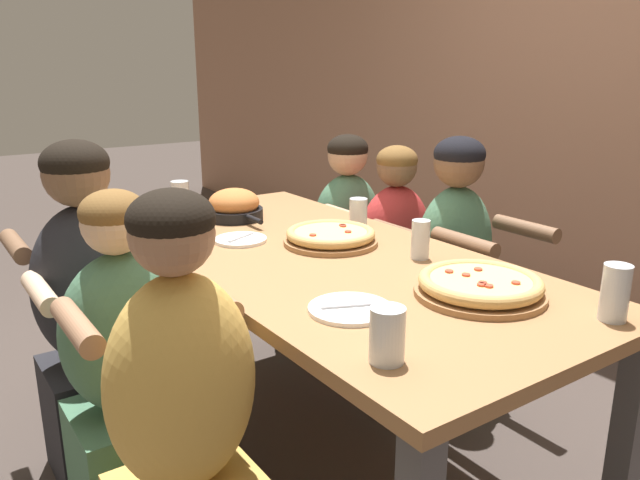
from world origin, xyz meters
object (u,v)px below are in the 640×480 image
at_px(empty_plate_a, 350,309).
at_px(diner_far_midleft, 394,273).
at_px(drinking_glass_c, 358,214).
at_px(diner_near_center, 129,387).
at_px(skillet_bowl, 234,206).
at_px(diner_far_left, 347,251).
at_px(empty_plate_b, 241,240).
at_px(drinking_glass_e, 387,338).
at_px(diner_far_center, 452,286).
at_px(diner_near_midright, 186,446).
at_px(drinking_glass_d, 615,293).
at_px(pizza_board_main, 331,236).
at_px(diner_near_midleft, 92,326).
at_px(pizza_board_second, 480,286).
at_px(drinking_glass_b, 180,197).
at_px(drinking_glass_a, 420,239).

relative_size(empty_plate_a, diner_far_midleft, 0.21).
xyz_separation_m(drinking_glass_c, diner_near_center, (0.20, -1.01, -0.34)).
xyz_separation_m(skillet_bowl, diner_far_left, (-0.13, 0.68, -0.34)).
bearing_deg(empty_plate_b, diner_far_midleft, 95.78).
distance_m(drinking_glass_e, diner_far_center, 1.28).
distance_m(empty_plate_a, diner_near_midright, 0.52).
bearing_deg(drinking_glass_d, empty_plate_a, -129.66).
relative_size(empty_plate_b, drinking_glass_d, 1.30).
height_order(pizza_board_main, diner_near_midleft, diner_near_midleft).
height_order(drinking_glass_c, drinking_glass_d, drinking_glass_d).
bearing_deg(skillet_bowl, diner_far_center, 49.21).
bearing_deg(drinking_glass_e, diner_far_center, 126.60).
relative_size(diner_far_midleft, diner_near_midright, 0.92).
height_order(diner_far_midleft, diner_near_center, diner_near_center).
bearing_deg(drinking_glass_d, diner_near_center, -132.94).
relative_size(pizza_board_main, pizza_board_second, 0.93).
relative_size(diner_far_midleft, diner_far_left, 0.99).
bearing_deg(drinking_glass_d, diner_near_midright, -115.87).
height_order(pizza_board_main, diner_near_midright, diner_near_midright).
bearing_deg(skillet_bowl, empty_plate_b, -23.58).
xyz_separation_m(drinking_glass_e, diner_near_midright, (-0.31, -0.35, -0.31)).
distance_m(skillet_bowl, drinking_glass_b, 0.29).
distance_m(diner_near_midright, diner_near_center, 0.43).
xyz_separation_m(pizza_board_main, empty_plate_b, (-0.21, -0.25, -0.02)).
bearing_deg(diner_far_left, diner_near_midleft, 14.56).
relative_size(drinking_glass_d, drinking_glass_e, 1.17).
distance_m(empty_plate_a, diner_near_center, 0.72).
height_order(drinking_glass_a, diner_far_center, diner_far_center).
xyz_separation_m(pizza_board_second, skillet_bowl, (-1.17, -0.15, 0.02)).
bearing_deg(diner_near_midleft, drinking_glass_c, -8.96).
bearing_deg(diner_near_midright, skillet_bowl, 56.89).
distance_m(skillet_bowl, diner_far_midleft, 0.80).
bearing_deg(drinking_glass_a, pizza_board_second, -16.54).
bearing_deg(drinking_glass_c, diner_near_midleft, -98.96).
bearing_deg(diner_near_midright, drinking_glass_d, -25.87).
bearing_deg(drinking_glass_b, pizza_board_second, 10.83).
bearing_deg(drinking_glass_d, diner_far_left, 166.64).
bearing_deg(drinking_glass_b, diner_near_midleft, -47.66).
bearing_deg(diner_far_left, drinking_glass_e, 55.61).
xyz_separation_m(diner_far_center, diner_near_center, (-0.00, -1.34, -0.03)).
height_order(diner_far_center, diner_near_midleft, diner_near_midleft).
bearing_deg(skillet_bowl, diner_near_midright, -33.11).
height_order(empty_plate_a, drinking_glass_b, drinking_glass_b).
bearing_deg(drinking_glass_a, diner_far_center, 119.51).
bearing_deg(drinking_glass_d, drinking_glass_a, -176.09).
distance_m(pizza_board_main, drinking_glass_d, 0.97).
relative_size(diner_far_midleft, diner_far_center, 0.93).
bearing_deg(diner_far_center, drinking_glass_b, -46.75).
bearing_deg(diner_far_midleft, diner_far_left, -90.00).
bearing_deg(drinking_glass_a, pizza_board_main, -154.49).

